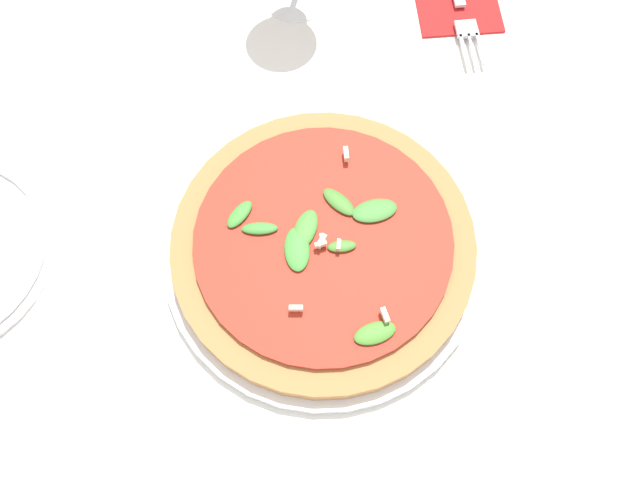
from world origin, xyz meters
TOP-DOWN VIEW (x-y plane):
  - ground_plane at (0.00, 0.00)m, footprint 6.00×6.00m
  - pizza_arugula_main at (0.01, -0.00)m, footprint 0.30×0.30m

SIDE VIEW (x-z plane):
  - ground_plane at x=0.00m, z-range 0.00..0.00m
  - pizza_arugula_main at x=0.01m, z-range -0.01..0.04m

